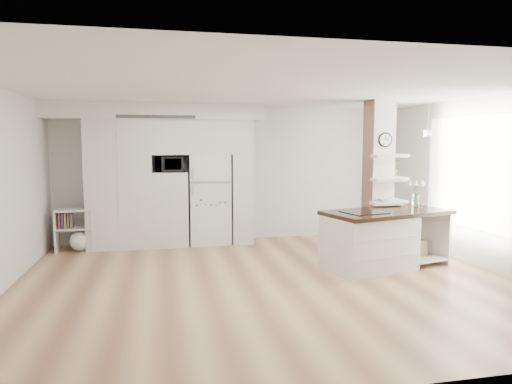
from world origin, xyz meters
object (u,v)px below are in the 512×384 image
(bookshelf, at_px, (77,233))
(floor_plant_a, at_px, (402,234))
(kitchen_island, at_px, (375,239))
(refrigerator, at_px, (209,199))

(bookshelf, bearing_deg, floor_plant_a, -11.03)
(kitchen_island, height_order, floor_plant_a, kitchen_island)
(refrigerator, distance_m, kitchen_island, 3.35)
(refrigerator, distance_m, bookshelf, 2.51)
(kitchen_island, bearing_deg, floor_plant_a, 32.53)
(bookshelf, distance_m, floor_plant_a, 6.04)
(refrigerator, bearing_deg, bookshelf, -175.73)
(floor_plant_a, bearing_deg, kitchen_island, -133.04)
(refrigerator, xyz_separation_m, bookshelf, (-2.44, -0.18, -0.54))
(refrigerator, distance_m, floor_plant_a, 3.74)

